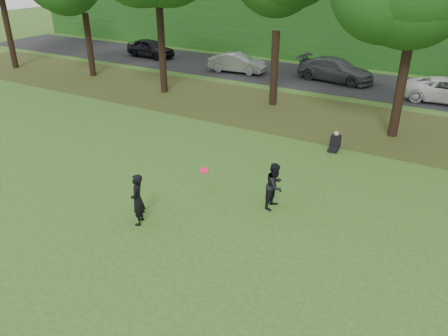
# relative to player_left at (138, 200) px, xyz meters

# --- Properties ---
(ground) EXTENTS (120.00, 120.00, 0.00)m
(ground) POSITION_rel_player_left_xyz_m (1.50, -0.29, -0.86)
(ground) COLOR #305C1C
(ground) RESTS_ON ground
(leaf_litter) EXTENTS (60.00, 7.00, 0.01)m
(leaf_litter) POSITION_rel_player_left_xyz_m (1.50, 12.71, -0.86)
(leaf_litter) COLOR #4A3E1A
(leaf_litter) RESTS_ON ground
(street) EXTENTS (70.00, 7.00, 0.02)m
(street) POSITION_rel_player_left_xyz_m (1.50, 20.71, -0.85)
(street) COLOR black
(street) RESTS_ON ground
(far_hedge) EXTENTS (70.00, 3.00, 5.00)m
(far_hedge) POSITION_rel_player_left_xyz_m (1.50, 26.71, 1.64)
(far_hedge) COLOR #184D16
(far_hedge) RESTS_ON ground
(player_left) EXTENTS (0.64, 0.75, 1.73)m
(player_left) POSITION_rel_player_left_xyz_m (0.00, 0.00, 0.00)
(player_left) COLOR black
(player_left) RESTS_ON ground
(player_right) EXTENTS (0.66, 0.83, 1.63)m
(player_right) POSITION_rel_player_left_xyz_m (3.32, 3.11, -0.05)
(player_right) COLOR black
(player_right) RESTS_ON ground
(parked_cars) EXTENTS (38.55, 4.20, 1.52)m
(parked_cars) POSITION_rel_player_left_xyz_m (0.78, 19.99, -0.12)
(parked_cars) COLOR black
(parked_cars) RESTS_ON street
(frisbee) EXTENTS (0.34, 0.34, 0.11)m
(frisbee) POSITION_rel_player_left_xyz_m (1.54, 1.50, 0.76)
(frisbee) COLOR #FF154D
(frisbee) RESTS_ON ground
(seated_person) EXTENTS (0.46, 0.76, 0.83)m
(seated_person) POSITION_rel_player_left_xyz_m (3.61, 8.99, -0.55)
(seated_person) COLOR black
(seated_person) RESTS_ON ground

